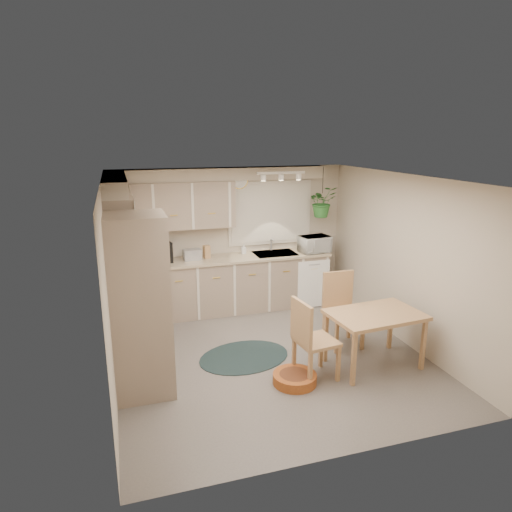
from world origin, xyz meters
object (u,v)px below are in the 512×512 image
object	(u,v)px
pet_bed	(295,379)
microwave	(315,242)
chair_left	(317,339)
chair_back	(344,311)
braided_rug	(244,357)
dining_table	(374,339)

from	to	relation	value
pet_bed	microwave	size ratio (longest dim) A/B	1.05
chair_left	chair_back	size ratio (longest dim) A/B	0.99
chair_back	pet_bed	bearing A→B (deg)	36.72
chair_back	braided_rug	distance (m)	1.53
pet_bed	microwave	xyz separation A→B (m)	(1.33, 2.45, 1.05)
chair_back	microwave	xyz separation A→B (m)	(0.29, 1.69, 0.59)
dining_table	microwave	distance (m)	2.46
chair_back	braided_rug	bearing A→B (deg)	-1.98
dining_table	microwave	world-z (taller)	microwave
dining_table	microwave	size ratio (longest dim) A/B	2.27
chair_back	chair_left	bearing A→B (deg)	43.84
dining_table	chair_left	distance (m)	0.85
chair_back	microwave	distance (m)	1.82
dining_table	pet_bed	distance (m)	1.18
pet_bed	microwave	bearing A→B (deg)	61.59
braided_rug	microwave	distance (m)	2.62
chair_back	pet_bed	xyz separation A→B (m)	(-1.04, -0.76, -0.46)
dining_table	chair_back	world-z (taller)	chair_back
chair_back	braided_rug	world-z (taller)	chair_back
chair_left	pet_bed	size ratio (longest dim) A/B	1.93
dining_table	chair_left	size ratio (longest dim) A/B	1.13
chair_left	braided_rug	world-z (taller)	chair_left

